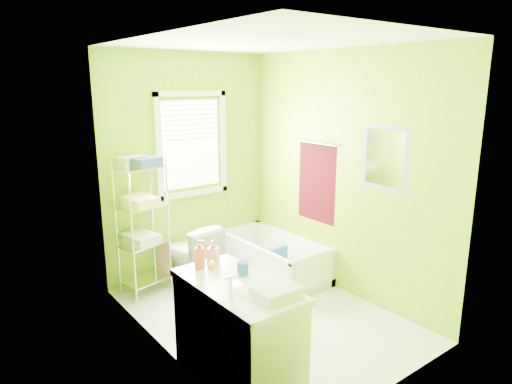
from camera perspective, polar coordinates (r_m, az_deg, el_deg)
ground at (r=4.71m, az=0.99°, el=-15.10°), size 2.90×2.90×0.00m
room_envelope at (r=4.19m, az=1.08°, el=3.80°), size 2.14×2.94×2.62m
window at (r=5.38m, az=-8.04°, el=6.58°), size 0.92×0.05×1.22m
door at (r=2.99m, az=-2.72°, el=-11.35°), size 0.09×0.80×2.00m
right_wall_decor at (r=4.92m, az=10.70°, el=2.35°), size 0.04×1.48×1.17m
bathtub at (r=5.54m, az=2.27°, el=-8.79°), size 0.67×1.43×0.46m
toilet at (r=5.23m, az=-8.07°, el=-7.75°), size 0.50×0.77×0.74m
vanity at (r=3.61m, az=-2.23°, el=-16.77°), size 0.55×1.08×1.05m
wire_shelf_unit at (r=5.01m, az=-14.05°, el=-2.41°), size 0.55×0.45×1.50m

